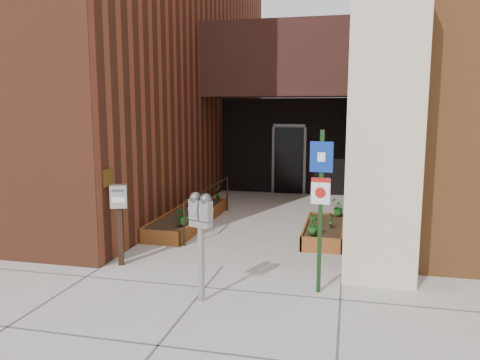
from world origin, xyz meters
The scene contains 15 objects.
ground centered at (0.00, 0.00, 0.00)m, with size 80.00×80.00×0.00m, color #9E9991.
architecture centered at (-0.18, 6.89, 4.98)m, with size 20.00×14.60×10.00m.
planter_left centered at (-1.55, 2.70, 0.13)m, with size 0.90×3.60×0.30m.
planter_right centered at (1.60, 2.20, 0.13)m, with size 0.80×2.20×0.30m.
handrail centered at (-1.05, 2.65, 0.75)m, with size 0.04×3.34×0.90m.
parking_meter centered at (0.11, -1.49, 1.20)m, with size 0.36×0.24×1.55m.
sign_post centered at (1.68, -0.79, 1.47)m, with size 0.33×0.09×2.38m.
payment_dropbox centered at (-1.73, -0.33, 1.01)m, with size 0.34×0.29×1.40m.
shrub_left_a centered at (-1.25, 1.50, 0.50)m, with size 0.35×0.35×0.39m, color #1A5C1D.
shrub_left_b centered at (-1.25, 2.27, 0.49)m, with size 0.21×0.21×0.38m, color #17531A.
shrub_left_c centered at (-1.36, 2.84, 0.47)m, with size 0.19×0.19×0.33m, color #215C1A.
shrub_left_d centered at (-1.31, 4.30, 0.48)m, with size 0.19×0.19×0.35m, color #1B5618.
shrub_right_a centered at (1.43, 1.30, 0.48)m, with size 0.21×0.21×0.37m, color #194F16.
shrub_right_b centered at (1.74, 2.03, 0.45)m, with size 0.16×0.16×0.30m, color #27601B.
shrub_right_c centered at (1.85, 3.10, 0.48)m, with size 0.32×0.32×0.35m, color #1B5E1C.
Camera 1 is at (2.05, -7.43, 2.68)m, focal length 35.00 mm.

